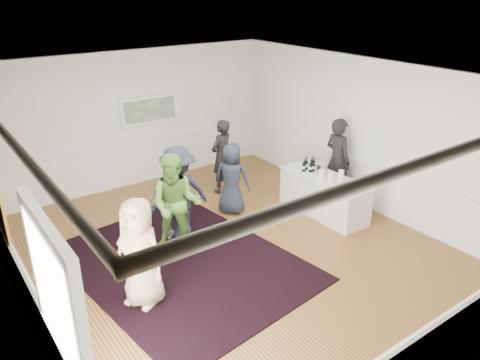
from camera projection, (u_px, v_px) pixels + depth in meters
floor at (231, 251)px, 8.61m from camera, size 8.00×8.00×0.00m
ceiling at (229, 77)px, 7.36m from camera, size 7.00×8.00×0.02m
wall_left at (10, 229)px, 6.10m from camera, size 0.02×8.00×3.20m
wall_right at (367, 135)px, 9.86m from camera, size 0.02×8.00×3.20m
wall_back at (134, 119)px, 10.97m from camera, size 7.00×0.02×3.20m
wall_front at (443, 284)px, 5.00m from camera, size 7.00×0.02×3.20m
wainscoting at (231, 228)px, 8.41m from camera, size 7.00×8.00×1.00m
doorway at (59, 317)px, 4.78m from camera, size 0.10×1.78×2.56m
landscape_painting at (150, 110)px, 11.07m from camera, size 1.44×0.06×0.66m
area_rug at (183, 263)px, 8.23m from camera, size 3.77×4.67×0.02m
serving_table at (324, 195)px, 9.88m from camera, size 0.78×2.05×0.83m
bartender at (337, 160)px, 10.31m from camera, size 0.48×0.71×1.90m
guest_tan at (140, 253)px, 6.92m from camera, size 0.90×1.02×1.76m
guest_green at (176, 205)px, 8.29m from camera, size 1.16×1.11×1.88m
guest_lilac at (175, 201)px, 8.75m from camera, size 0.95×0.90×1.59m
guest_dark_a at (179, 193)px, 8.76m from camera, size 1.23×0.75×1.85m
guest_dark_b at (222, 156)px, 10.76m from camera, size 0.73×0.59×1.74m
guest_navy at (232, 179)px, 9.80m from camera, size 0.85×0.89×1.54m
wine_bottles at (310, 164)px, 10.00m from camera, size 0.31×0.26×0.31m
juice_pitchers at (331, 175)px, 9.50m from camera, size 0.41×0.37×0.24m
ice_bucket at (320, 169)px, 9.82m from camera, size 0.26×0.26×0.25m
nut_bowl at (354, 189)px, 9.07m from camera, size 0.29×0.29×0.08m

